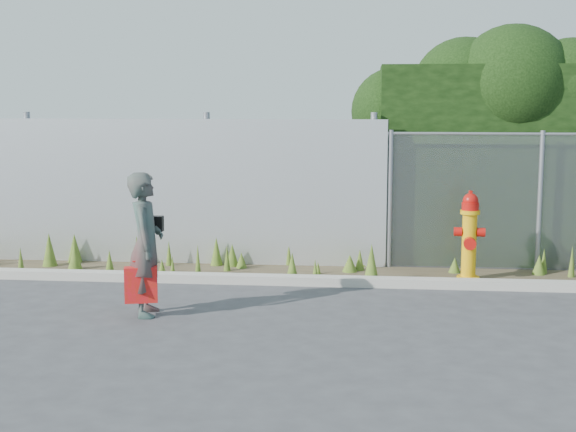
% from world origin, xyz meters
% --- Properties ---
extents(ground, '(80.00, 80.00, 0.00)m').
position_xyz_m(ground, '(0.00, 0.00, 0.00)').
color(ground, '#393A3C').
rests_on(ground, ground).
extents(curb, '(16.00, 0.22, 0.12)m').
position_xyz_m(curb, '(0.00, 1.80, 0.06)').
color(curb, '#A4A094').
rests_on(curb, ground).
extents(weed_strip, '(16.00, 1.33, 0.55)m').
position_xyz_m(weed_strip, '(-0.37, 2.51, 0.13)').
color(weed_strip, '#433826').
rests_on(weed_strip, ground).
extents(corrugated_fence, '(8.50, 0.21, 2.30)m').
position_xyz_m(corrugated_fence, '(-3.25, 3.01, 1.10)').
color(corrugated_fence, silver).
rests_on(corrugated_fence, ground).
extents(fire_hydrant, '(0.42, 0.38, 1.26)m').
position_xyz_m(fire_hydrant, '(2.12, 2.25, 0.61)').
color(fire_hydrant, '#E4A60C').
rests_on(fire_hydrant, ground).
extents(woman, '(0.49, 0.66, 1.67)m').
position_xyz_m(woman, '(-1.82, 0.11, 0.84)').
color(woman, '#106A5E').
rests_on(woman, ground).
extents(red_tote_bag, '(0.37, 0.14, 0.49)m').
position_xyz_m(red_tote_bag, '(-1.85, -0.03, 0.39)').
color(red_tote_bag, red).
extents(black_shoulder_bag, '(0.24, 0.10, 0.18)m').
position_xyz_m(black_shoulder_bag, '(-1.79, 0.31, 1.05)').
color(black_shoulder_bag, black).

